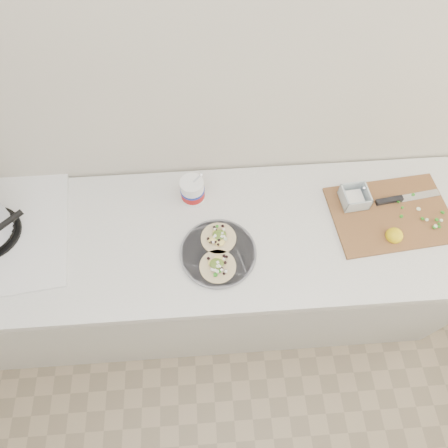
{
  "coord_description": "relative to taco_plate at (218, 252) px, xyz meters",
  "views": [
    {
      "loc": [
        0.03,
        0.65,
        2.33
      ],
      "look_at": [
        0.09,
        1.42,
        0.96
      ],
      "focal_mm": 32.0,
      "sensor_mm": 36.0,
      "label": 1
    }
  ],
  "objects": [
    {
      "name": "cutboard",
      "position": [
        0.72,
        0.14,
        0.0
      ],
      "size": [
        0.52,
        0.38,
        0.08
      ],
      "rotation": [
        0.0,
        0.0,
        0.09
      ],
      "color": "brown",
      "rests_on": "counter"
    },
    {
      "name": "taco_plate",
      "position": [
        0.0,
        0.0,
        0.0
      ],
      "size": [
        0.3,
        0.3,
        0.04
      ],
      "rotation": [
        0.0,
        0.0,
        -0.35
      ],
      "color": "slate",
      "rests_on": "counter"
    },
    {
      "name": "tub",
      "position": [
        -0.09,
        0.27,
        0.05
      ],
      "size": [
        0.1,
        0.1,
        0.22
      ],
      "rotation": [
        0.0,
        0.0,
        -0.03
      ],
      "color": "white",
      "rests_on": "counter"
    },
    {
      "name": "counter",
      "position": [
        -0.06,
        0.1,
        -0.47
      ],
      "size": [
        2.44,
        0.66,
        0.9
      ],
      "color": "beige",
      "rests_on": "ground"
    }
  ]
}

